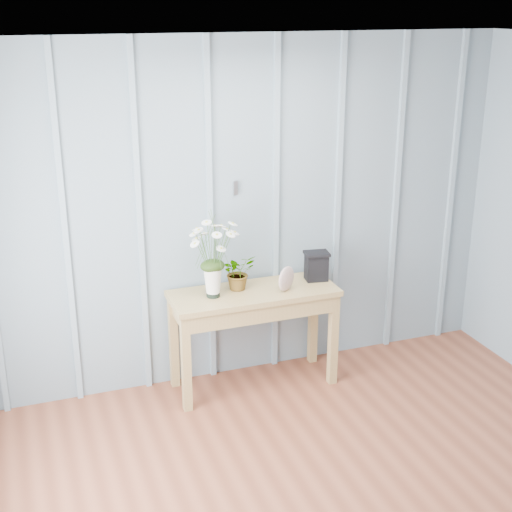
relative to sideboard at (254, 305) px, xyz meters
name	(u,v)px	position (x,y,z in m)	size (l,w,h in m)	color
room_shell	(325,145)	(0.01, -1.08, 1.35)	(4.00, 4.50, 2.50)	gray
sideboard	(254,305)	(0.00, 0.00, 0.00)	(1.20, 0.45, 0.75)	#A1844B
daisy_vase	(212,246)	(-0.30, 0.00, 0.49)	(0.42, 0.32, 0.59)	black
spider_plant	(238,272)	(-0.09, 0.07, 0.24)	(0.23, 0.20, 0.26)	#1B330E
felt_disc_vessel	(286,279)	(0.22, -0.08, 0.21)	(0.18, 0.05, 0.18)	#955359
carved_box	(316,266)	(0.51, 0.04, 0.23)	(0.19, 0.16, 0.22)	black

